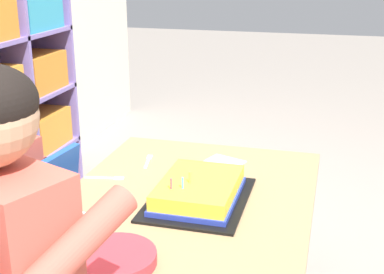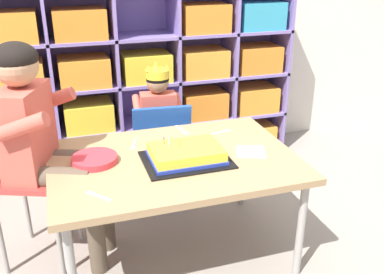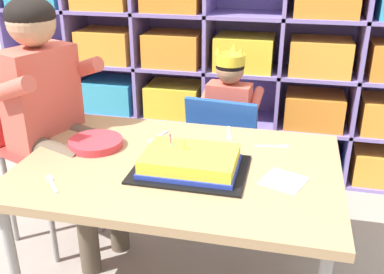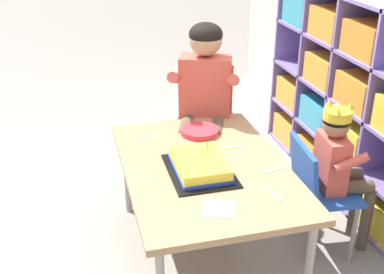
{
  "view_description": "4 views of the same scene",
  "coord_description": "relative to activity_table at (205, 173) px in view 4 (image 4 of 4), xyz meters",
  "views": [
    {
      "loc": [
        -1.42,
        -0.42,
        1.27
      ],
      "look_at": [
        -0.02,
        -0.04,
        0.78
      ],
      "focal_mm": 49.95,
      "sensor_mm": 36.0,
      "label": 1
    },
    {
      "loc": [
        -0.47,
        -1.77,
        1.45
      ],
      "look_at": [
        0.09,
        -0.01,
        0.65
      ],
      "focal_mm": 40.78,
      "sensor_mm": 36.0,
      "label": 2
    },
    {
      "loc": [
        0.37,
        -1.4,
        1.29
      ],
      "look_at": [
        0.06,
        -0.08,
        0.69
      ],
      "focal_mm": 41.83,
      "sensor_mm": 36.0,
      "label": 3
    },
    {
      "loc": [
        2.03,
        -0.59,
        1.72
      ],
      "look_at": [
        -0.05,
        -0.05,
        0.68
      ],
      "focal_mm": 46.16,
      "sensor_mm": 36.0,
      "label": 4
    }
  ],
  "objects": [
    {
      "name": "classroom_chair_adult_side",
      "position": [
        -0.69,
        0.2,
        -0.01
      ],
      "size": [
        0.46,
        0.44,
        0.79
      ],
      "rotation": [
        0.0,
        0.0,
        1.2
      ],
      "color": "red",
      "rests_on": "ground"
    },
    {
      "name": "ground",
      "position": [
        0.0,
        0.0,
        -0.5
      ],
      "size": [
        16.0,
        16.0,
        0.0
      ],
      "primitive_type": "plane",
      "color": "gray"
    },
    {
      "name": "paper_plate_stack",
      "position": [
        -0.36,
        0.07,
        0.06
      ],
      "size": [
        0.21,
        0.21,
        0.03
      ],
      "primitive_type": "cylinder",
      "color": "#DB333D",
      "rests_on": "activity_table"
    },
    {
      "name": "paper_napkin_square",
      "position": [
        0.37,
        -0.05,
        0.04
      ],
      "size": [
        0.17,
        0.17,
        0.0
      ],
      "primitive_type": "cube",
      "rotation": [
        0.0,
        0.0,
        -0.36
      ],
      "color": "white",
      "rests_on": "activity_table"
    },
    {
      "name": "activity_table",
      "position": [
        0.0,
        0.0,
        0.0
      ],
      "size": [
        1.14,
        0.78,
        0.54
      ],
      "color": "#A37F56",
      "rests_on": "ground"
    },
    {
      "name": "fork_at_table_front_edge",
      "position": [
        -0.38,
        -0.23,
        0.04
      ],
      "size": [
        0.09,
        0.11,
        0.0
      ],
      "rotation": [
        0.0,
        0.0,
        5.42
      ],
      "color": "white",
      "rests_on": "activity_table"
    },
    {
      "name": "child_with_crown",
      "position": [
        0.09,
        0.68,
        0.02
      ],
      "size": [
        0.31,
        0.31,
        0.84
      ],
      "rotation": [
        0.0,
        0.0,
        3.04
      ],
      "color": "#D15647",
      "rests_on": "ground"
    },
    {
      "name": "fork_near_cake_tray",
      "position": [
        0.33,
        0.23,
        0.04
      ],
      "size": [
        0.13,
        0.04,
        0.0
      ],
      "rotation": [
        0.0,
        0.0,
        3.34
      ],
      "color": "white",
      "rests_on": "activity_table"
    },
    {
      "name": "fork_scattered_mid_table",
      "position": [
        -0.15,
        0.21,
        0.04
      ],
      "size": [
        0.05,
        0.13,
        0.0
      ],
      "rotation": [
        0.0,
        0.0,
        1.27
      ],
      "color": "white",
      "rests_on": "activity_table"
    },
    {
      "name": "birthday_cake_on_tray",
      "position": [
        0.05,
        -0.04,
        0.07
      ],
      "size": [
        0.4,
        0.3,
        0.1
      ],
      "color": "black",
      "rests_on": "activity_table"
    },
    {
      "name": "classroom_chair_blue",
      "position": [
        0.08,
        0.58,
        -0.12
      ],
      "size": [
        0.39,
        0.34,
        0.63
      ],
      "rotation": [
        0.0,
        0.0,
        3.04
      ],
      "color": "#1E4CA8",
      "rests_on": "ground"
    },
    {
      "name": "adult_helper_seated",
      "position": [
        -0.58,
        0.16,
        0.18
      ],
      "size": [
        0.49,
        0.47,
        1.09
      ],
      "rotation": [
        0.0,
        0.0,
        1.2
      ],
      "color": "#D15647",
      "rests_on": "ground"
    },
    {
      "name": "fork_beside_plate_stack",
      "position": [
        0.13,
        0.31,
        0.04
      ],
      "size": [
        0.04,
        0.14,
        0.0
      ],
      "rotation": [
        0.0,
        0.0,
        1.76
      ],
      "color": "white",
      "rests_on": "activity_table"
    }
  ]
}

